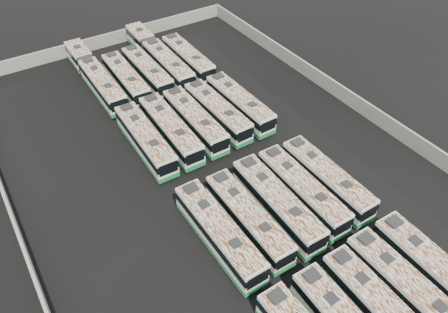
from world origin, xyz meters
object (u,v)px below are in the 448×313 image
bus_midfront_center (277,204)px  bus_back_far_right (188,59)px  bus_midback_far_right (240,104)px  bus_back_center (147,72)px  bus_midback_far_left (145,140)px  bus_midfront_far_left (219,233)px  bus_midback_center (195,121)px  bus_back_left (126,79)px  bus_back_far_left (95,75)px  bus_front_far_right (435,273)px  bus_front_right (408,291)px  bus_midfront_left (248,219)px  bus_midback_left (171,130)px  bus_front_center (382,312)px  bus_midfront_right (302,191)px  bus_back_right (159,56)px  bus_midback_right (217,112)px  bus_midfront_far_right (326,179)px

bus_midfront_center → bus_back_far_right: 31.91m
bus_midback_far_right → bus_back_center: size_ratio=1.01×
bus_midback_far_left → bus_midfront_far_left: bearing=-88.9°
bus_midback_center → bus_midback_far_right: bearing=0.9°
bus_back_left → bus_back_far_left: bearing=135.5°
bus_front_far_right → bus_front_right: bearing=178.8°
bus_midfront_left → bus_midback_left: bus_midback_left is taller
bus_midback_center → bus_back_far_right: size_ratio=1.01×
bus_midback_left → bus_back_far_left: 17.87m
bus_front_far_right → bus_midfront_center: size_ratio=0.99×
bus_midfront_center → bus_back_left: size_ratio=1.04×
bus_front_far_right → bus_front_center: bearing=-178.5°
bus_midfront_left → bus_midfront_center: 3.61m
bus_midback_far_left → bus_back_center: size_ratio=1.03×
bus_front_right → bus_midfront_right: 14.15m
bus_midback_far_left → bus_midback_far_right: size_ratio=1.01×
bus_back_far_right → bus_midback_left: bearing=-125.7°
bus_midback_center → bus_front_center: bearing=-89.2°
bus_midfront_far_left → bus_back_right: 35.89m
bus_midfront_left → bus_back_left: bearing=90.4°
bus_front_right → bus_midback_center: 31.15m
bus_midfront_far_left → bus_back_far_left: size_ratio=0.67×
bus_front_center → bus_midback_left: 31.34m
bus_midback_right → bus_back_far_left: (-10.31, 17.48, -0.02)m
bus_midfront_left → bus_midback_center: bus_midback_center is taller
bus_midback_left → bus_back_far_right: bearing=55.0°
bus_midback_far_left → bus_midback_left: (3.45, 0.04, 0.03)m
bus_midfront_left → bus_midback_right: (6.98, 16.91, 0.02)m
bus_midback_left → bus_midback_far_right: 10.43m
bus_front_far_right → bus_back_left: 46.28m
bus_front_far_right → bus_back_far_left: size_ratio=0.66×
bus_midfront_far_left → bus_midfront_far_right: 13.94m
bus_front_center → bus_midback_left: size_ratio=0.96×
bus_front_far_right → bus_midfront_left: 17.71m
bus_midfront_right → bus_back_far_right: (3.49, 31.08, -0.02)m
bus_midfront_far_left → bus_midfront_right: size_ratio=1.02×
bus_midfront_far_left → bus_midfront_right: bearing=-0.1°
bus_back_center → bus_midback_right: bearing=-76.4°
bus_midfront_far_right → bus_back_center: (-6.87, 31.14, -0.00)m
bus_front_far_right → bus_back_center: size_ratio=1.03×
bus_back_far_right → bus_midfront_right: bearing=-95.8°
bus_front_center → bus_front_right: 3.37m
bus_back_far_left → bus_back_left: bearing=-45.4°
bus_midfront_far_right → bus_midback_far_right: 16.95m
bus_front_right → bus_midfront_center: (-3.35, 14.08, 0.04)m
bus_midback_right → bus_back_center: bus_midback_right is taller
bus_midfront_left → bus_midback_center: (3.52, 16.84, 0.04)m
bus_midfront_far_right → bus_midback_right: size_ratio=1.00×
bus_back_far_left → bus_back_right: bus_back_right is taller
bus_back_left → bus_midback_left: bearing=-88.8°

